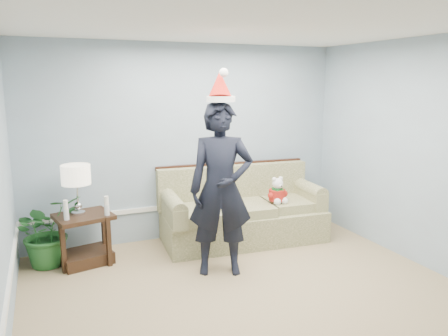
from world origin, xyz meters
name	(u,v)px	position (x,y,z in m)	size (l,w,h in m)	color
room_shell	(276,178)	(0.00, 0.00, 1.35)	(4.54, 5.04, 2.74)	tan
wainscot_trim	(122,248)	(-1.18, 1.18, 0.45)	(4.49, 4.99, 0.06)	white
sofa	(242,214)	(0.62, 2.04, 0.37)	(2.28, 1.11, 1.04)	#4F5A2A
side_table	(85,244)	(-1.49, 2.02, 0.24)	(0.74, 0.66, 0.62)	#342112
table_lamp	(76,177)	(-1.54, 2.05, 1.08)	(0.34, 0.34, 0.60)	silver
candle_pair	(87,209)	(-1.46, 1.88, 0.72)	(0.52, 0.06, 0.24)	silver
houseplant	(47,231)	(-1.90, 2.14, 0.42)	(0.76, 0.66, 0.85)	#205A24
man	(221,189)	(-0.05, 1.15, 0.99)	(0.72, 0.47, 1.98)	black
santa_hat	(220,87)	(-0.05, 1.17, 2.12)	(0.40, 0.43, 0.37)	white
teddy_bear	(277,193)	(1.04, 1.79, 0.68)	(0.24, 0.27, 0.37)	white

